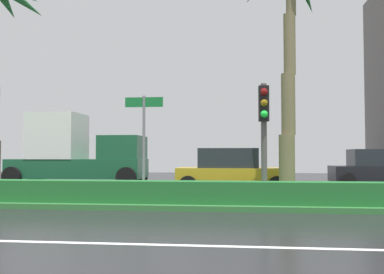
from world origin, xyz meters
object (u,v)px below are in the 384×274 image
at_px(traffic_signal_median_right, 264,121).
at_px(car_in_traffic_second, 231,171).
at_px(box_truck_lead, 77,153).
at_px(street_name_sign, 144,133).
at_px(car_in_traffic_third, 379,169).

height_order(traffic_signal_median_right, car_in_traffic_second, traffic_signal_median_right).
bearing_deg(box_truck_lead, street_name_sign, -57.01).
distance_m(traffic_signal_median_right, car_in_traffic_third, 10.23).
relative_size(traffic_signal_median_right, street_name_sign, 1.09).
xyz_separation_m(traffic_signal_median_right, car_in_traffic_third, (5.63, 8.39, -1.57)).
xyz_separation_m(street_name_sign, car_in_traffic_third, (9.01, 8.20, -1.25)).
bearing_deg(car_in_traffic_second, box_truck_lead, 158.58).
bearing_deg(car_in_traffic_second, car_in_traffic_third, 26.47).
bearing_deg(box_truck_lead, car_in_traffic_second, -21.42).
bearing_deg(street_name_sign, car_in_traffic_third, 42.32).
bearing_deg(car_in_traffic_third, box_truck_lead, -178.50).
bearing_deg(traffic_signal_median_right, box_truck_lead, 136.54).
relative_size(traffic_signal_median_right, box_truck_lead, 0.51).
distance_m(street_name_sign, car_in_traffic_second, 5.60).
height_order(car_in_traffic_second, car_in_traffic_third, same).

